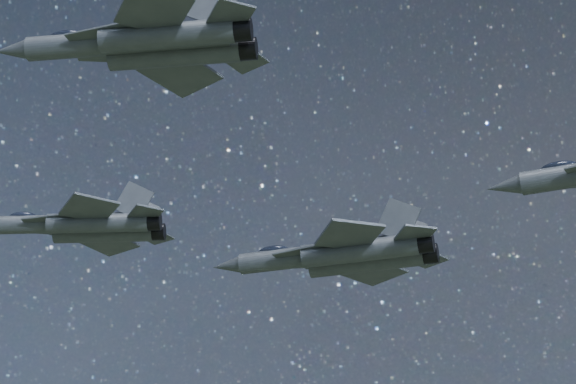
% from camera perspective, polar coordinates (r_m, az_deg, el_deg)
% --- Properties ---
extents(jet_lead, '(16.42, 10.85, 4.20)m').
position_cam_1_polar(jet_lead, '(77.76, -11.96, -1.97)').
color(jet_lead, '#383E46').
extents(jet_left, '(19.65, 13.64, 4.94)m').
position_cam_1_polar(jet_left, '(77.40, 3.36, -3.74)').
color(jet_left, '#383E46').
extents(jet_right, '(15.15, 10.16, 3.83)m').
position_cam_1_polar(jet_right, '(52.77, -8.21, 8.73)').
color(jet_right, '#383E46').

